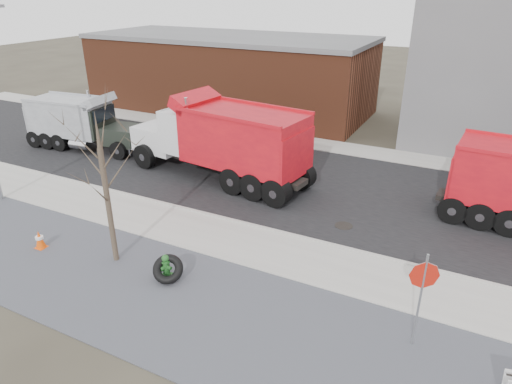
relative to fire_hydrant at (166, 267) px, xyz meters
The scene contains 14 objects.
ground 2.86m from the fire_hydrant, 68.10° to the left, with size 120.00×120.00×0.00m, color #383328.
gravel_verge 1.42m from the fire_hydrant, 39.30° to the right, with size 60.00×5.00×0.03m, color slate.
sidewalk 3.09m from the fire_hydrant, 69.84° to the left, with size 60.00×2.50×0.06m, color #9E9B93.
curb 4.33m from the fire_hydrant, 75.80° to the left, with size 60.00×0.15×0.11m, color #9E9B93.
road 9.00m from the fire_hydrant, 83.24° to the left, with size 60.00×9.40×0.02m, color black.
far_sidewalk 14.68m from the fire_hydrant, 85.86° to the left, with size 60.00×2.00×0.06m, color #9E9B93.
building_brick 21.69m from the fire_hydrant, 114.48° to the left, with size 20.20×8.20×5.30m.
bare_tree 3.62m from the fire_hydrant, behind, with size 3.20×3.20×5.20m.
fire_hydrant is the anchor object (origin of this frame).
truck_tire 0.21m from the fire_hydrant, 34.63° to the right, with size 1.24×1.20×0.85m.
stop_sign 7.69m from the fire_hydrant, ahead, with size 0.69×0.34×2.76m.
traffic_cone_near 5.10m from the fire_hydrant, behind, with size 0.36×0.36×0.69m.
dump_truck_red_b 8.38m from the fire_hydrant, 108.06° to the left, with size 9.58×3.83×3.95m.
dump_truck_grey 14.39m from the fire_hydrant, 145.54° to the left, with size 6.98×2.83×3.10m.
Camera 1 is at (6.97, -12.16, 8.59)m, focal length 32.00 mm.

